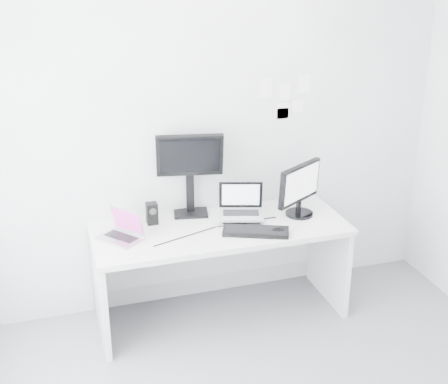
{
  "coord_description": "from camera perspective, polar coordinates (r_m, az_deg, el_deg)",
  "views": [
    {
      "loc": [
        -1.13,
        -2.49,
        2.57
      ],
      "look_at": [
        0.02,
        1.23,
        1.0
      ],
      "focal_mm": 49.04,
      "sensor_mm": 36.0,
      "label": 1
    }
  ],
  "objects": [
    {
      "name": "desk",
      "position": [
        4.49,
        -0.32,
        -7.48
      ],
      "size": [
        1.8,
        0.7,
        0.73
      ],
      "primitive_type": "cube",
      "color": "silver",
      "rests_on": "ground"
    },
    {
      "name": "macbook",
      "position": [
        4.15,
        -9.74,
        -3.09
      ],
      "size": [
        0.34,
        0.35,
        0.21
      ],
      "primitive_type": "cube",
      "rotation": [
        0.0,
        0.0,
        -0.9
      ],
      "color": "#A7A7AC",
      "rests_on": "desk"
    },
    {
      "name": "mouse",
      "position": [
        4.23,
        5.1,
        -3.61
      ],
      "size": [
        0.14,
        0.11,
        0.04
      ],
      "primitive_type": "ellipsoid",
      "rotation": [
        0.0,
        0.0,
        -0.24
      ],
      "color": "black",
      "rests_on": "desk"
    },
    {
      "name": "rear_monitor",
      "position": [
        4.4,
        -3.19,
        1.75
      ],
      "size": [
        0.5,
        0.26,
        0.65
      ],
      "primitive_type": "cube",
      "rotation": [
        0.0,
        0.0,
        -0.19
      ],
      "color": "black",
      "rests_on": "desk"
    },
    {
      "name": "dell_laptop",
      "position": [
        4.38,
        1.61,
        -0.99
      ],
      "size": [
        0.37,
        0.33,
        0.26
      ],
      "primitive_type": "cube",
      "rotation": [
        0.0,
        0.0,
        -0.3
      ],
      "color": "#A8A9AE",
      "rests_on": "desk"
    },
    {
      "name": "samsung_monitor",
      "position": [
        4.46,
        7.14,
        0.25
      ],
      "size": [
        0.48,
        0.4,
        0.41
      ],
      "primitive_type": "cube",
      "rotation": [
        0.0,
        0.0,
        0.55
      ],
      "color": "black",
      "rests_on": "desk"
    },
    {
      "name": "keyboard",
      "position": [
        4.22,
        2.98,
        -3.69
      ],
      "size": [
        0.48,
        0.32,
        0.03
      ],
      "primitive_type": "cube",
      "rotation": [
        0.0,
        0.0,
        -0.4
      ],
      "color": "black",
      "rests_on": "desk"
    },
    {
      "name": "wall_note_5",
      "position": [
        4.58,
        5.57,
        7.53
      ],
      "size": [
        0.11,
        0.0,
        0.12
      ],
      "primitive_type": "cube",
      "color": "white",
      "rests_on": "back_wall"
    },
    {
      "name": "wall_note_4",
      "position": [
        4.61,
        6.86,
        7.93
      ],
      "size": [
        0.09,
        0.0,
        0.09
      ],
      "primitive_type": "cube",
      "color": "white",
      "rests_on": "back_wall"
    },
    {
      "name": "wall_note_3",
      "position": [
        4.57,
        5.4,
        7.31
      ],
      "size": [
        0.11,
        0.0,
        0.08
      ],
      "primitive_type": "cube",
      "color": "white",
      "rests_on": "back_wall"
    },
    {
      "name": "wall_note_2",
      "position": [
        4.59,
        7.48,
        9.97
      ],
      "size": [
        0.1,
        0.0,
        0.14
      ],
      "primitive_type": "cube",
      "color": "white",
      "rests_on": "back_wall"
    },
    {
      "name": "wall_note_1",
      "position": [
        4.54,
        5.71,
        9.27
      ],
      "size": [
        0.09,
        0.0,
        0.13
      ],
      "primitive_type": "cube",
      "color": "white",
      "rests_on": "back_wall"
    },
    {
      "name": "wall_note_0",
      "position": [
        4.48,
        3.93,
        9.67
      ],
      "size": [
        0.1,
        0.0,
        0.14
      ],
      "primitive_type": "cube",
      "color": "white",
      "rests_on": "back_wall"
    },
    {
      "name": "speaker",
      "position": [
        4.37,
        -6.73,
        -2.0
      ],
      "size": [
        0.08,
        0.08,
        0.16
      ],
      "primitive_type": "cube",
      "rotation": [
        0.0,
        0.0,
        -0.08
      ],
      "color": "black",
      "rests_on": "desk"
    },
    {
      "name": "back_wall",
      "position": [
        4.42,
        -1.68,
        5.91
      ],
      "size": [
        3.6,
        0.0,
        3.6
      ],
      "primitive_type": "plane",
      "rotation": [
        1.57,
        0.0,
        0.0
      ],
      "color": "silver",
      "rests_on": "ground"
    }
  ]
}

